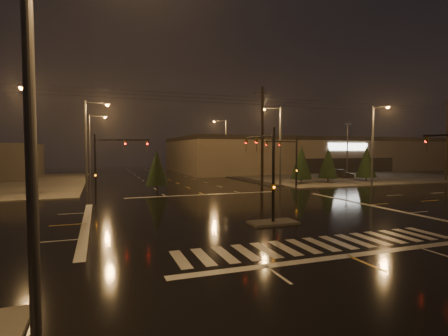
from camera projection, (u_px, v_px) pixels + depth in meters
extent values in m
plane|color=black|center=(247.00, 213.00, 25.54)|extent=(140.00, 140.00, 0.00)
cube|color=#4B4843|center=(332.00, 175.00, 63.84)|extent=(36.00, 36.00, 0.12)
cube|color=#4B4843|center=(273.00, 223.00, 21.77)|extent=(3.00, 1.60, 0.15)
cube|color=beige|center=(321.00, 244.00, 17.08)|extent=(15.00, 2.60, 0.01)
cube|color=beige|center=(348.00, 256.00, 15.20)|extent=(16.00, 0.50, 0.01)
cube|color=beige|center=(205.00, 195.00, 35.88)|extent=(16.00, 0.50, 0.01)
cube|color=black|center=(362.00, 175.00, 63.65)|extent=(50.00, 24.00, 0.08)
cube|color=#6B5A4C|center=(307.00, 155.00, 80.39)|extent=(60.00, 28.00, 7.00)
cube|color=black|center=(307.00, 140.00, 80.22)|extent=(60.20, 28.20, 0.80)
cube|color=white|center=(348.00, 147.00, 67.04)|extent=(9.00, 0.20, 1.40)
cube|color=black|center=(348.00, 165.00, 67.28)|extent=(22.00, 0.15, 2.80)
cylinder|color=black|center=(273.00, 176.00, 21.62)|extent=(0.18, 0.18, 6.00)
cylinder|color=black|center=(258.00, 137.00, 23.60)|extent=(0.12, 4.50, 0.12)
imported|color=#594707|center=(246.00, 138.00, 25.51)|extent=(0.16, 0.20, 1.00)
cube|color=#594707|center=(273.00, 187.00, 21.66)|extent=(0.25, 0.18, 0.35)
cylinder|color=black|center=(296.00, 164.00, 38.79)|extent=(0.18, 0.18, 6.00)
cylinder|color=black|center=(282.00, 141.00, 37.06)|extent=(4.74, 1.82, 0.12)
imported|color=#594707|center=(267.00, 142.00, 35.63)|extent=(0.24, 0.22, 1.00)
cube|color=#594707|center=(296.00, 171.00, 38.82)|extent=(0.25, 0.18, 0.35)
cylinder|color=black|center=(95.00, 168.00, 31.71)|extent=(0.18, 0.18, 6.00)
cylinder|color=black|center=(122.00, 140.00, 31.57)|extent=(4.74, 1.82, 0.12)
imported|color=#594707|center=(147.00, 141.00, 31.56)|extent=(0.24, 0.22, 1.00)
cube|color=#594707|center=(95.00, 175.00, 31.75)|extent=(0.25, 0.18, 0.35)
imported|color=#594707|center=(427.00, 136.00, 21.84)|extent=(0.22, 0.24, 1.00)
cylinder|color=#38383A|center=(30.00, 132.00, 7.30)|extent=(0.24, 0.24, 10.00)
cylinder|color=#38383A|center=(86.00, 146.00, 38.32)|extent=(0.24, 0.24, 10.00)
cylinder|color=#38383A|center=(97.00, 103.00, 38.47)|extent=(2.40, 0.14, 0.14)
cube|color=#38383A|center=(107.00, 104.00, 38.85)|extent=(0.70, 0.30, 0.18)
sphere|color=orange|center=(107.00, 105.00, 38.85)|extent=(0.32, 0.32, 0.32)
cylinder|color=#38383A|center=(90.00, 147.00, 53.36)|extent=(0.24, 0.24, 10.00)
cylinder|color=#38383A|center=(97.00, 116.00, 53.52)|extent=(2.40, 0.14, 0.14)
cube|color=#38383A|center=(105.00, 117.00, 53.89)|extent=(0.70, 0.30, 0.18)
sphere|color=orange|center=(105.00, 117.00, 53.90)|extent=(0.32, 0.32, 0.32)
cylinder|color=#38383A|center=(280.00, 147.00, 44.19)|extent=(0.24, 0.24, 10.00)
cylinder|color=#38383A|center=(272.00, 108.00, 43.53)|extent=(2.40, 0.14, 0.14)
cube|color=#38383A|center=(264.00, 108.00, 43.17)|extent=(0.70, 0.30, 0.18)
sphere|color=orange|center=(264.00, 109.00, 43.17)|extent=(0.32, 0.32, 0.32)
cylinder|color=#38383A|center=(226.00, 148.00, 62.99)|extent=(0.24, 0.24, 10.00)
cylinder|color=#38383A|center=(220.00, 121.00, 62.34)|extent=(2.40, 0.14, 0.14)
cube|color=#38383A|center=(214.00, 121.00, 61.97)|extent=(0.70, 0.30, 0.18)
sphere|color=orange|center=(214.00, 122.00, 61.98)|extent=(0.32, 0.32, 0.32)
cylinder|color=#38383A|center=(28.00, 145.00, 30.70)|extent=(0.24, 0.24, 10.00)
cylinder|color=#38383A|center=(24.00, 88.00, 29.32)|extent=(0.14, 2.40, 0.14)
cube|color=#38383A|center=(21.00, 86.00, 28.28)|extent=(0.30, 0.70, 0.18)
sphere|color=orange|center=(21.00, 88.00, 28.29)|extent=(0.32, 0.32, 0.32)
cylinder|color=#38383A|center=(373.00, 147.00, 43.50)|extent=(0.24, 0.24, 10.00)
cylinder|color=#38383A|center=(381.00, 107.00, 42.12)|extent=(0.14, 2.40, 0.14)
cube|color=#38383A|center=(388.00, 106.00, 41.09)|extent=(0.30, 0.70, 0.18)
sphere|color=orange|center=(388.00, 107.00, 41.09)|extent=(0.32, 0.32, 0.32)
cylinder|color=black|center=(262.00, 138.00, 41.08)|extent=(0.32, 0.32, 12.00)
cube|color=black|center=(263.00, 93.00, 40.81)|extent=(2.20, 0.12, 0.12)
cylinder|color=black|center=(447.00, 140.00, 51.19)|extent=(0.32, 0.32, 12.00)
cube|color=black|center=(448.00, 105.00, 50.91)|extent=(2.20, 0.12, 0.12)
cylinder|color=black|center=(301.00, 181.00, 47.13)|extent=(0.18, 0.18, 0.70)
cone|color=black|center=(301.00, 162.00, 47.00)|extent=(2.86, 2.86, 4.46)
cylinder|color=black|center=(328.00, 180.00, 48.45)|extent=(0.18, 0.18, 0.70)
cone|color=black|center=(328.00, 163.00, 48.32)|extent=(2.73, 2.73, 4.26)
cylinder|color=black|center=(366.00, 180.00, 49.92)|extent=(0.18, 0.18, 0.70)
cone|color=black|center=(366.00, 162.00, 49.78)|extent=(2.85, 2.85, 4.46)
cylinder|color=black|center=(157.00, 188.00, 38.70)|extent=(0.18, 0.18, 0.70)
cone|color=black|center=(157.00, 167.00, 38.57)|extent=(2.52, 2.52, 3.93)
imported|color=black|center=(341.00, 173.00, 57.03)|extent=(2.21, 4.70, 1.55)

